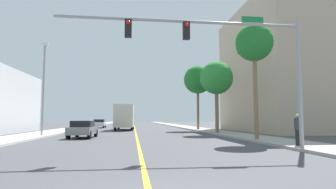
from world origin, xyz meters
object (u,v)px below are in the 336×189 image
Objects in this scene: palm_mid at (216,78)px; palm_far at (198,80)px; car_black at (82,126)px; delivery_truck at (125,117)px; pedestrian at (298,130)px; street_lamp at (43,84)px; palm_near at (254,44)px; car_silver at (99,123)px; car_gray at (83,129)px; traffic_signal_mast at (226,48)px.

palm_far is (0.19, 8.96, 1.06)m from palm_mid.
delivery_truck is (4.51, 6.26, 1.07)m from car_black.
pedestrian reaches higher than car_black.
street_lamp is 16.07m from palm_mid.
street_lamp reaches higher than car_black.
palm_far is at bearing 160.80° from pedestrian.
street_lamp is 1.83× the size of car_black.
delivery_truck is at bearing 114.65° from palm_near.
car_black is (-13.91, 14.23, -6.00)m from palm_near.
car_silver is at bearing 122.59° from palm_mid.
street_lamp is at bearing -112.93° from delivery_truck.
delivery_truck reaches higher than car_black.
palm_near reaches higher than car_gray.
palm_mid is (3.91, 14.43, 0.65)m from traffic_signal_mast.
palm_far is (16.03, 11.47, 2.15)m from street_lamp.
car_silver is (-14.13, 12.85, -5.89)m from palm_far.
palm_near is at bearing 163.30° from pedestrian.
street_lamp is 5.42m from car_gray.
street_lamp is 0.93× the size of palm_far.
palm_mid is at bearing 122.20° from car_silver.
car_silver is 2.82× the size of pedestrian.
car_silver is (-13.94, 21.81, -4.83)m from palm_mid.
palm_near is 9.02m from palm_mid.
street_lamp is 1.70× the size of car_silver.
delivery_truck is at bearing 65.41° from street_lamp.
palm_far is 1.96× the size of car_black.
street_lamp is 0.99× the size of palm_near.
car_gray is at bearing -22.66° from street_lamp.
delivery_truck is (-9.59, 2.59, -4.88)m from palm_far.
pedestrian is at bearing -87.46° from palm_near.
palm_near is (3.92, 5.47, 1.76)m from traffic_signal_mast.
palm_near is 4.86× the size of pedestrian.
car_silver is 0.55× the size of delivery_truck.
pedestrian is (0.02, -22.46, -5.68)m from palm_far.
palm_near is 1.86× the size of car_black.
palm_far is 0.99× the size of delivery_truck.
pedestrian is at bearing -34.40° from street_lamp.
car_black is at bearing 134.35° from palm_near.
palm_far is 18.92m from car_gray.
traffic_signal_mast is 1.65× the size of palm_mid.
palm_mid is 0.85× the size of palm_far.
car_gray is (-12.24, -4.02, -4.86)m from palm_mid.
car_silver is 1.14× the size of car_gray.
delivery_truck is (4.54, -10.26, 1.01)m from car_silver.
car_black is at bearing 116.89° from traffic_signal_mast.
traffic_signal_mast is at bearing -99.95° from palm_far.
palm_near is 0.95× the size of palm_far.
street_lamp is at bearing -143.64° from pedestrian.
car_silver is at bearing 96.05° from car_gray.
car_silver is (-10.03, 36.23, -4.18)m from traffic_signal_mast.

